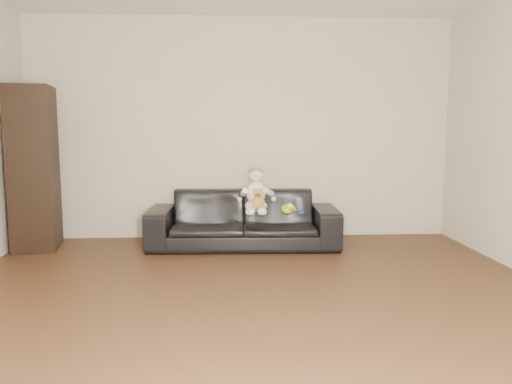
{
  "coord_description": "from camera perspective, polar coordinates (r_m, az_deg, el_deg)",
  "views": [
    {
      "loc": [
        -0.17,
        -3.22,
        1.32
      ],
      "look_at": [
        0.14,
        2.15,
        0.62
      ],
      "focal_mm": 35.0,
      "sensor_mm": 36.0,
      "label": 1
    }
  ],
  "objects": [
    {
      "name": "toy_rattle",
      "position": [
        5.43,
        4.23,
        -1.99
      ],
      "size": [
        0.07,
        0.07,
        0.07
      ],
      "primitive_type": "sphere",
      "rotation": [
        0.0,
        0.0,
        0.06
      ],
      "color": "orange",
      "rests_on": "sofa"
    },
    {
      "name": "shelf_item",
      "position": [
        5.88,
        -24.06,
        6.33
      ],
      "size": [
        0.22,
        0.28,
        0.28
      ],
      "primitive_type": "cube",
      "rotation": [
        0.0,
        0.0,
        0.17
      ],
      "color": "silver",
      "rests_on": "cabinet"
    },
    {
      "name": "baby",
      "position": [
        5.41,
        0.01,
        -0.05
      ],
      "size": [
        0.36,
        0.44,
        0.49
      ],
      "rotation": [
        0.0,
        0.0,
        -0.24
      ],
      "color": "#FBD4D8",
      "rests_on": "sofa"
    },
    {
      "name": "floor",
      "position": [
        3.49,
        -0.28,
        -14.85
      ],
      "size": [
        5.5,
        5.5,
        0.0
      ],
      "primitive_type": "plane",
      "color": "#462B18",
      "rests_on": "ground"
    },
    {
      "name": "toy_green",
      "position": [
        5.32,
        3.58,
        -1.99
      ],
      "size": [
        0.17,
        0.19,
        0.11
      ],
      "primitive_type": "ellipsoid",
      "rotation": [
        0.0,
        0.0,
        -0.33
      ],
      "color": "#B1E11A",
      "rests_on": "sofa"
    },
    {
      "name": "wall_front",
      "position": [
        0.5,
        16.36,
        4.59
      ],
      "size": [
        5.0,
        0.0,
        5.0
      ],
      "primitive_type": "plane",
      "rotation": [
        -1.57,
        0.0,
        0.0
      ],
      "color": "#C0B6A1",
      "rests_on": "ground"
    },
    {
      "name": "sofa",
      "position": [
        5.57,
        -1.47,
        -3.11
      ],
      "size": [
        2.11,
        0.88,
        0.61
      ],
      "primitive_type": "imported",
      "rotation": [
        0.0,
        0.0,
        -0.03
      ],
      "color": "black",
      "rests_on": "floor"
    },
    {
      "name": "wall_back",
      "position": [
        5.98,
        -1.69,
        7.2
      ],
      "size": [
        5.0,
        0.0,
        5.0
      ],
      "primitive_type": "plane",
      "rotation": [
        1.57,
        0.0,
        0.0
      ],
      "color": "#C0B6A1",
      "rests_on": "ground"
    },
    {
      "name": "teddy_bear",
      "position": [
        5.27,
        0.21,
        -0.79
      ],
      "size": [
        0.15,
        0.15,
        0.22
      ],
      "rotation": [
        0.0,
        0.0,
        -0.33
      ],
      "color": "#AC8031",
      "rests_on": "sofa"
    },
    {
      "name": "cabinet",
      "position": [
        5.91,
        -24.04,
        2.48
      ],
      "size": [
        0.53,
        0.67,
        1.76
      ],
      "primitive_type": "cube",
      "rotation": [
        0.0,
        0.0,
        0.17
      ],
      "color": "black",
      "rests_on": "floor"
    },
    {
      "name": "toy_blue_disc",
      "position": [
        5.41,
        5.08,
        -2.34
      ],
      "size": [
        0.11,
        0.11,
        0.01
      ],
      "primitive_type": "cylinder",
      "rotation": [
        0.0,
        0.0,
        -0.36
      ],
      "color": "#1934CF",
      "rests_on": "sofa"
    }
  ]
}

